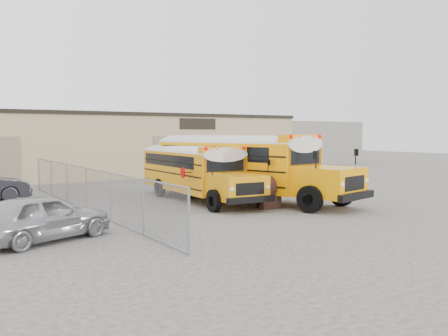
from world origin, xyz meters
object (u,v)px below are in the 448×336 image
school_bus_left (153,162)px  tarp_bundle (266,191)px  school_bus_right (156,157)px  car_silver (42,217)px

school_bus_left → tarp_bundle: school_bus_left is taller
school_bus_right → car_silver: school_bus_right is taller
school_bus_right → tarp_bundle: size_ratio=7.74×
tarp_bundle → car_silver: same height
tarp_bundle → car_silver: (-9.62, -1.73, -0.02)m
school_bus_left → school_bus_right: 0.53m
tarp_bundle → school_bus_right: bearing=96.5°
tarp_bundle → car_silver: 9.78m
school_bus_left → tarp_bundle: size_ratio=6.34×
school_bus_left → school_bus_right: (0.03, -0.43, 0.30)m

